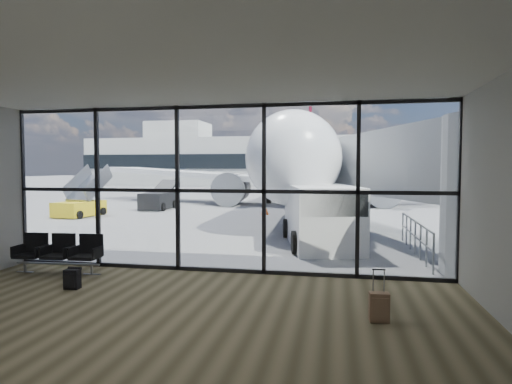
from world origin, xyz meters
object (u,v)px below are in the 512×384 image
(seating_row, at_px, (60,251))
(service_van, at_px, (321,215))
(airliner, at_px, (306,164))
(backpack, at_px, (72,279))
(belt_loader, at_px, (158,199))
(mobile_stairs, at_px, (81,206))
(suitcase, at_px, (379,307))

(seating_row, xyz_separation_m, service_van, (6.75, 5.42, 0.55))
(airliner, bearing_deg, backpack, -99.89)
(seating_row, distance_m, backpack, 1.94)
(service_van, bearing_deg, airliner, 83.93)
(seating_row, distance_m, service_van, 8.68)
(backpack, height_order, belt_loader, belt_loader)
(airliner, relative_size, belt_loader, 9.19)
(seating_row, xyz_separation_m, airliner, (4.74, 25.13, 2.59))
(belt_loader, height_order, mobile_stairs, mobile_stairs)
(seating_row, relative_size, mobile_stairs, 0.65)
(backpack, height_order, suitcase, suitcase)
(seating_row, bearing_deg, suitcase, -19.12)
(backpack, xyz_separation_m, suitcase, (6.79, -0.88, 0.05))
(suitcase, bearing_deg, mobile_stairs, 132.78)
(service_van, distance_m, mobile_stairs, 15.96)
(service_van, height_order, mobile_stairs, mobile_stairs)
(seating_row, height_order, mobile_stairs, mobile_stairs)
(seating_row, height_order, service_van, service_van)
(suitcase, relative_size, service_van, 0.18)
(suitcase, distance_m, mobile_stairs, 21.51)
(seating_row, distance_m, belt_loader, 18.17)
(backpack, bearing_deg, mobile_stairs, 120.30)
(belt_loader, bearing_deg, suitcase, -59.21)
(backpack, height_order, airliner, airliner)
(seating_row, height_order, airliner, airliner)
(backpack, height_order, mobile_stairs, mobile_stairs)
(service_van, height_order, belt_loader, service_van)
(airliner, height_order, service_van, airliner)
(backpack, distance_m, service_van, 8.79)
(belt_loader, bearing_deg, backpack, -74.36)
(suitcase, bearing_deg, seating_row, 160.31)
(suitcase, height_order, airliner, airliner)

